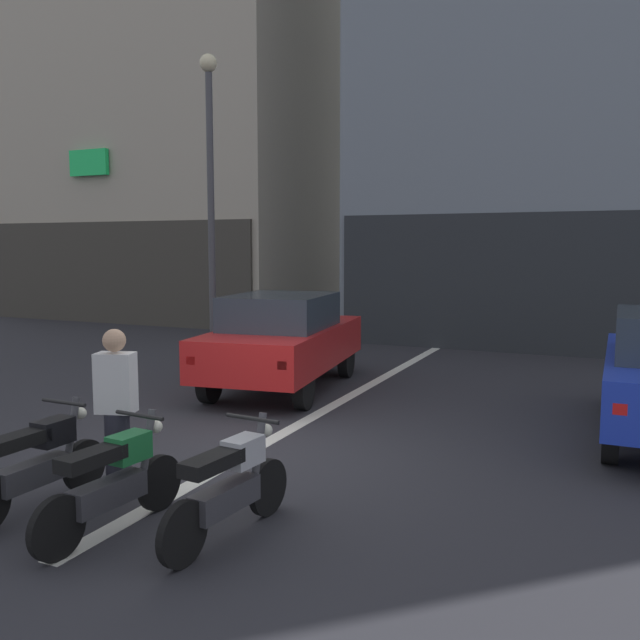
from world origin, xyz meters
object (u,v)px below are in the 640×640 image
Objects in this scene: street_lamp at (210,176)px; person_by_motorcycles at (117,413)px; motorcycle_black_row_leftmost at (38,462)px; motorcycle_green_row_left_mid at (113,481)px; motorcycle_silver_row_centre at (230,485)px; car_red_crossing_near at (283,338)px.

street_lamp reaches higher than person_by_motorcycles.
motorcycle_black_row_leftmost is (2.89, -7.34, -3.41)m from street_lamp.
motorcycle_black_row_leftmost is 1.00× the size of person_by_motorcycles.
person_by_motorcycles is (3.38, -6.81, -3.01)m from street_lamp.
motorcycle_silver_row_centre is (0.97, 0.31, 0.00)m from motorcycle_green_row_left_mid.
car_red_crossing_near is 5.86m from motorcycle_green_row_left_mid.
street_lamp is (-2.55, 1.74, 2.98)m from car_red_crossing_near.
motorcycle_green_row_left_mid is at bearing -51.86° from person_by_motorcycles.
street_lamp reaches higher than motorcycle_black_row_leftmost.
street_lamp is at bearing 116.37° from person_by_motorcycles.
motorcycle_black_row_leftmost and motorcycle_green_row_left_mid have the same top height.
person_by_motorcycles reaches higher than car_red_crossing_near.
motorcycle_silver_row_centre is (2.28, -5.38, -0.43)m from car_red_crossing_near.
motorcycle_silver_row_centre is at bearing 17.86° from motorcycle_green_row_left_mid.
car_red_crossing_near is at bearing 99.25° from person_by_motorcycles.
person_by_motorcycles is (0.83, -5.08, -0.03)m from car_red_crossing_near.
person_by_motorcycles is at bearing -80.75° from car_red_crossing_near.
car_red_crossing_near is at bearing -34.25° from street_lamp.
motorcycle_silver_row_centre is (4.83, -7.12, -3.41)m from street_lamp.
motorcycle_green_row_left_mid is 1.00× the size of motorcycle_silver_row_centre.
motorcycle_black_row_leftmost is 1.00× the size of motorcycle_green_row_left_mid.
car_red_crossing_near is 5.86m from motorcycle_silver_row_centre.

